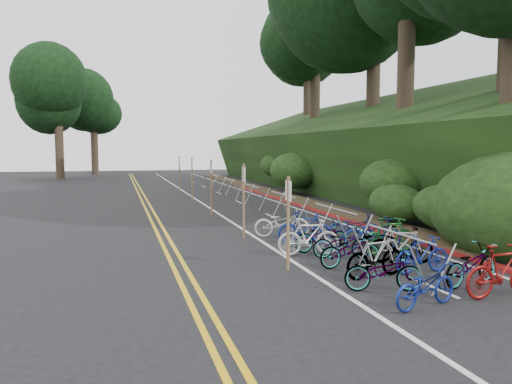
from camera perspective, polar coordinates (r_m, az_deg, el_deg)
ground at (r=12.04m, az=1.67°, el=-9.48°), size 120.00×120.00×0.00m
road_markings at (r=21.83m, az=-4.59°, el=-2.94°), size 7.47×80.00×0.01m
red_curb at (r=25.05m, az=6.03°, el=-1.82°), size 0.25×28.00×0.10m
embankment at (r=34.35m, az=13.06°, el=4.12°), size 14.30×48.14×9.11m
tree_cluster at (r=36.92m, az=6.37°, el=19.70°), size 33.31×54.76×19.94m
bike_rack_front at (r=11.78m, az=16.03°, el=-6.00°), size 1.11×2.71×1.10m
bike_racks_rest at (r=25.07m, az=-0.55°, el=0.06°), size 1.14×23.00×1.17m
signpost_near at (r=12.29m, az=3.70°, el=-2.84°), size 0.08×0.40×2.33m
signposts_rest at (r=25.51m, az=-6.35°, el=1.41°), size 0.08×18.40×2.50m
bike_front at (r=14.14m, az=6.05°, el=-5.12°), size 0.73×1.83×1.07m
bike_valet at (r=13.66m, az=12.89°, el=-5.83°), size 3.24×9.73×1.10m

